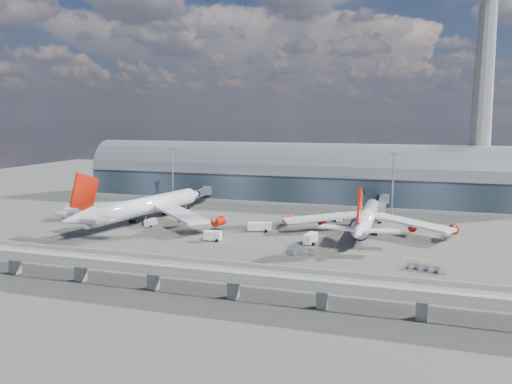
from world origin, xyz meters
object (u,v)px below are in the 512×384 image
(airliner_right, at_px, (366,219))
(floodlight_mast_right, at_px, (393,182))
(service_truck_5, at_px, (170,211))
(control_tower, at_px, (483,90))
(service_truck_3, at_px, (310,238))
(cargo_train_0, at_px, (51,241))
(floodlight_mast_left, at_px, (173,174))
(cargo_train_2, at_px, (302,252))
(service_truck_4, at_px, (339,217))
(airliner_left, at_px, (142,207))
(service_truck_1, at_px, (213,236))
(service_truck_2, at_px, (260,227))
(cargo_train_1, at_px, (426,268))
(service_truck_0, at_px, (151,222))

(airliner_right, bearing_deg, floodlight_mast_right, 79.30)
(service_truck_5, bearing_deg, control_tower, -24.79)
(service_truck_3, bearing_deg, cargo_train_0, -152.78)
(control_tower, bearing_deg, floodlight_mast_left, -168.28)
(floodlight_mast_left, distance_m, cargo_train_2, 105.55)
(service_truck_5, distance_m, cargo_train_2, 78.30)
(floodlight_mast_right, bearing_deg, airliner_right, -101.01)
(control_tower, xyz_separation_m, service_truck_4, (-54.06, -47.40, -50.05))
(airliner_left, relative_size, service_truck_1, 12.61)
(floodlight_mast_left, height_order, floodlight_mast_right, same)
(floodlight_mast_left, height_order, service_truck_5, floodlight_mast_left)
(service_truck_2, relative_size, cargo_train_1, 0.87)
(airliner_right, relative_size, service_truck_5, 9.11)
(floodlight_mast_right, bearing_deg, service_truck_1, -130.89)
(airliner_right, xyz_separation_m, cargo_train_2, (-15.55, -33.52, -4.23))
(service_truck_3, bearing_deg, service_truck_1, -160.17)
(floodlight_mast_left, distance_m, airliner_right, 100.33)
(service_truck_5, bearing_deg, service_truck_4, -42.57)
(service_truck_0, xyz_separation_m, cargo_train_1, (96.49, -27.39, -0.44))
(floodlight_mast_left, relative_size, airliner_left, 0.35)
(service_truck_0, bearing_deg, airliner_right, 13.90)
(airliner_left, xyz_separation_m, service_truck_3, (67.35, -11.42, -4.76))
(floodlight_mast_right, height_order, service_truck_4, floodlight_mast_right)
(airliner_right, height_order, service_truck_2, airliner_right)
(control_tower, relative_size, airliner_right, 1.64)
(floodlight_mast_left, bearing_deg, service_truck_1, -53.91)
(floodlight_mast_left, bearing_deg, airliner_left, -77.96)
(service_truck_3, relative_size, service_truck_4, 1.23)
(cargo_train_0, bearing_deg, control_tower, -57.88)
(service_truck_2, bearing_deg, floodlight_mast_left, 34.19)
(control_tower, xyz_separation_m, service_truck_3, (-57.94, -84.94, -49.96))
(cargo_train_0, bearing_deg, floodlight_mast_left, -8.07)
(service_truck_1, relative_size, service_truck_4, 1.00)
(cargo_train_0, bearing_deg, floodlight_mast_right, -57.81)
(floodlight_mast_right, xyz_separation_m, cargo_train_2, (-22.82, -70.87, -12.68))
(airliner_left, distance_m, service_truck_2, 46.89)
(service_truck_5, bearing_deg, service_truck_1, -95.77)
(control_tower, relative_size, cargo_train_0, 17.61)
(floodlight_mast_left, distance_m, service_truck_2, 73.00)
(service_truck_3, bearing_deg, airliner_right, 60.75)
(airliner_left, bearing_deg, floodlight_mast_right, 38.56)
(floodlight_mast_left, bearing_deg, floodlight_mast_right, 0.00)
(service_truck_2, relative_size, service_truck_4, 1.52)
(cargo_train_1, height_order, cargo_train_2, cargo_train_2)
(cargo_train_0, bearing_deg, cargo_train_1, -93.66)
(cargo_train_0, bearing_deg, service_truck_1, -74.36)
(service_truck_3, height_order, cargo_train_0, service_truck_3)
(airliner_right, height_order, cargo_train_0, airliner_right)
(service_truck_4, xyz_separation_m, cargo_train_0, (-82.84, -62.91, -0.58))
(cargo_train_2, bearing_deg, cargo_train_1, -81.80)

